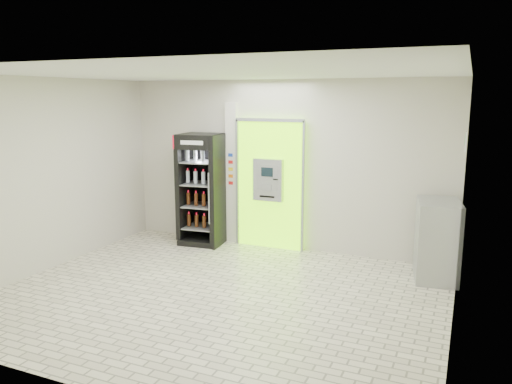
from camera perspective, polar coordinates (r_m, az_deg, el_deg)
The scene contains 7 objects.
ground at distance 7.06m, azimuth -4.29°, elevation -11.69°, with size 6.00×6.00×0.00m, color beige.
room_shell at distance 6.58m, azimuth -4.52°, elevation 3.30°, with size 6.00×6.00×6.00m.
atm_assembly at distance 8.93m, azimuth 1.64°, elevation 0.98°, with size 1.30×0.24×2.33m.
pillar at distance 9.26m, azimuth -2.76°, elevation 2.13°, with size 0.22×0.11×2.60m.
beverage_cooler at distance 9.27m, azimuth -6.08°, elevation 0.08°, with size 0.83×0.77×2.04m.
steel_cabinet at distance 7.96m, azimuth 19.98°, elevation -5.18°, with size 0.73×0.98×1.19m.
exit_sign at distance 7.19m, azimuth 22.86°, elevation 5.37°, with size 0.02×0.22×0.26m.
Camera 1 is at (3.05, -5.76, 2.70)m, focal length 35.00 mm.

